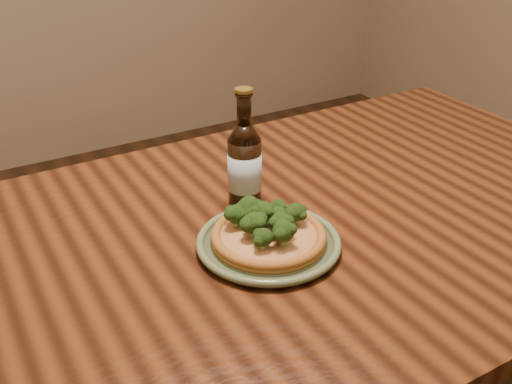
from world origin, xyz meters
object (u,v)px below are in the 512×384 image
table (280,266)px  beer_bottle (245,164)px  plate (268,243)px  pizza (268,232)px

table → beer_bottle: bearing=102.2°
beer_bottle → plate: bearing=-128.0°
plate → beer_bottle: bearing=75.9°
pizza → plate: bearing=-101.1°
pizza → beer_bottle: 0.17m
plate → beer_bottle: (0.04, 0.15, 0.08)m
table → plate: (-0.06, -0.05, 0.10)m
pizza → beer_bottle: size_ratio=0.84×
table → pizza: bearing=-139.9°
table → pizza: 0.15m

